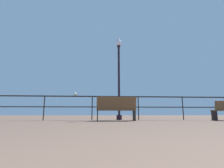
% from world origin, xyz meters
% --- Properties ---
extents(pier_railing, '(19.24, 0.05, 1.09)m').
position_xyz_m(pier_railing, '(-0.00, 7.65, 0.81)').
color(pier_railing, black).
rests_on(pier_railing, ground_plane).
extents(bench_near_left, '(1.62, 0.67, 0.96)m').
position_xyz_m(bench_near_left, '(-0.04, 6.85, 0.52)').
color(bench_near_left, brown).
rests_on(bench_near_left, ground_plane).
extents(lamppost_center, '(0.30, 0.30, 4.10)m').
position_xyz_m(lamppost_center, '(0.20, 7.96, 2.28)').
color(lamppost_center, black).
rests_on(lamppost_center, ground_plane).
extents(seagull_on_rail, '(0.24, 0.36, 0.18)m').
position_xyz_m(seagull_on_rail, '(-1.85, 7.67, 1.17)').
color(seagull_on_rail, silver).
rests_on(seagull_on_rail, pier_railing).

